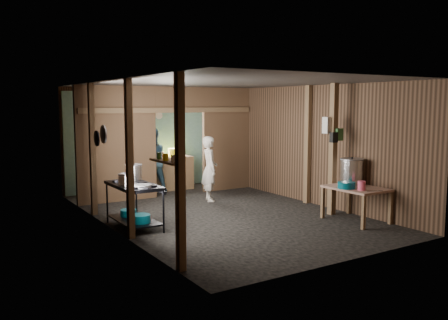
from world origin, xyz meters
TOP-DOWN VIEW (x-y plane):
  - floor at (0.00, 0.00)m, footprint 4.50×7.00m
  - ceiling at (0.00, 0.00)m, footprint 4.50×7.00m
  - wall_back at (0.00, 3.50)m, footprint 4.50×0.00m
  - wall_front at (0.00, -3.50)m, footprint 4.50×0.00m
  - wall_left at (-2.25, 0.00)m, footprint 0.00×7.00m
  - wall_right at (2.25, 0.00)m, footprint 0.00×7.00m
  - partition_left at (-1.32, 2.20)m, footprint 1.85×0.10m
  - partition_right at (1.57, 2.20)m, footprint 1.35×0.10m
  - partition_header at (0.25, 2.20)m, footprint 1.30×0.10m
  - turquoise_panel at (0.00, 3.44)m, footprint 4.40×0.06m
  - back_counter at (0.30, 2.95)m, footprint 1.20×0.50m
  - wall_clock at (0.25, 3.40)m, footprint 0.20×0.03m
  - post_left_a at (-2.18, -2.60)m, footprint 0.10×0.12m
  - post_left_b at (-2.18, -0.80)m, footprint 0.10×0.12m
  - post_left_c at (-2.18, 1.20)m, footprint 0.10×0.12m
  - post_right at (2.18, -0.20)m, footprint 0.10×0.12m
  - post_free at (1.85, -1.30)m, footprint 0.12×0.12m
  - cross_beam at (0.00, 2.15)m, footprint 4.40×0.12m
  - pan_lid_big at (-2.21, 0.40)m, footprint 0.03×0.34m
  - pan_lid_small at (-2.21, 0.80)m, footprint 0.03×0.30m
  - wall_shelf at (-2.15, -2.10)m, footprint 0.14×0.80m
  - jar_white at (-2.15, -2.35)m, footprint 0.07×0.07m
  - jar_yellow at (-2.15, -2.10)m, footprint 0.08×0.08m
  - jar_green at (-2.15, -1.88)m, footprint 0.06×0.06m
  - bag_white at (1.80, -1.22)m, footprint 0.22×0.15m
  - bag_green at (1.92, -1.36)m, footprint 0.16×0.12m
  - bag_black at (1.78, -1.38)m, footprint 0.14×0.10m
  - gas_range at (-1.88, -0.19)m, footprint 0.69×1.34m
  - prep_table at (1.83, -1.95)m, footprint 0.79×1.09m
  - stove_pot_large at (-1.71, 0.22)m, footprint 0.31×0.31m
  - stove_pot_med at (-2.05, -0.24)m, footprint 0.30×0.30m
  - frying_pan at (-1.88, -0.60)m, footprint 0.45×0.59m
  - blue_tub_front at (-1.88, -0.48)m, footprint 0.34×0.34m
  - blue_tub_back at (-1.88, 0.10)m, footprint 0.29×0.29m
  - stock_pot at (2.00, -1.67)m, footprint 0.52×0.52m
  - wash_basin at (1.58, -1.93)m, footprint 0.42×0.42m
  - pink_bucket at (1.67, -2.22)m, footprint 0.18×0.18m
  - knife at (1.79, -2.42)m, footprint 0.29×0.14m
  - yellow_tub at (0.49, 2.95)m, footprint 0.37×0.37m
  - red_cup at (0.10, 2.95)m, footprint 0.12×0.12m
  - cook at (0.46, 1.14)m, footprint 0.50×0.62m
  - worker_back at (-0.24, 2.78)m, footprint 0.85×0.70m

SIDE VIEW (x-z plane):
  - floor at x=0.00m, z-range 0.00..0.00m
  - blue_tub_back at x=-1.88m, z-range 0.15..0.27m
  - blue_tub_front at x=-1.88m, z-range 0.15..0.29m
  - prep_table at x=1.83m, z-range 0.00..0.65m
  - gas_range at x=-1.88m, z-range 0.00..0.79m
  - back_counter at x=0.30m, z-range 0.00..0.85m
  - knife at x=1.79m, z-range 0.65..0.66m
  - wash_basin at x=1.58m, z-range 0.65..0.77m
  - pink_bucket at x=1.67m, z-range 0.65..0.82m
  - cook at x=0.46m, z-range 0.00..1.47m
  - worker_back at x=-0.24m, z-range 0.00..1.60m
  - frying_pan at x=-1.88m, z-range 0.78..0.85m
  - stove_pot_med at x=-2.05m, z-range 0.77..0.99m
  - stock_pot at x=2.00m, z-range 0.63..1.15m
  - red_cup at x=0.10m, z-range 0.85..0.99m
  - stove_pot_large at x=-1.71m, z-range 0.77..1.08m
  - yellow_tub at x=0.49m, z-range 0.85..1.06m
  - turquoise_panel at x=0.00m, z-range 0.00..2.50m
  - wall_back at x=0.00m, z-range 0.00..2.60m
  - wall_front at x=0.00m, z-range 0.00..2.60m
  - wall_left at x=-2.25m, z-range 0.00..2.60m
  - wall_right at x=2.25m, z-range 0.00..2.60m
  - partition_left at x=-1.32m, z-range 0.00..2.60m
  - partition_right at x=1.57m, z-range 0.00..2.60m
  - post_left_a at x=-2.18m, z-range 0.00..2.60m
  - post_left_b at x=-2.18m, z-range 0.00..2.60m
  - post_left_c at x=-2.18m, z-range 0.00..2.60m
  - post_right at x=2.18m, z-range 0.00..2.60m
  - post_free at x=1.85m, z-range 0.00..2.60m
  - wall_shelf at x=-2.15m, z-range 1.39..1.41m
  - jar_white at x=-2.15m, z-range 1.42..1.52m
  - jar_yellow at x=-2.15m, z-range 1.42..1.52m
  - jar_green at x=-2.15m, z-range 1.42..1.52m
  - pan_lid_small at x=-2.21m, z-range 1.40..1.70m
  - bag_black at x=1.78m, z-range 1.45..1.65m
  - bag_green at x=1.92m, z-range 1.48..1.72m
  - pan_lid_big at x=-2.21m, z-range 1.48..1.82m
  - bag_white at x=1.80m, z-range 1.62..1.94m
  - wall_clock at x=0.25m, z-range 1.80..2.00m
  - cross_beam at x=0.00m, z-range 1.99..2.11m
  - partition_header at x=0.25m, z-range 2.00..2.60m
  - ceiling at x=0.00m, z-range 2.60..2.60m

